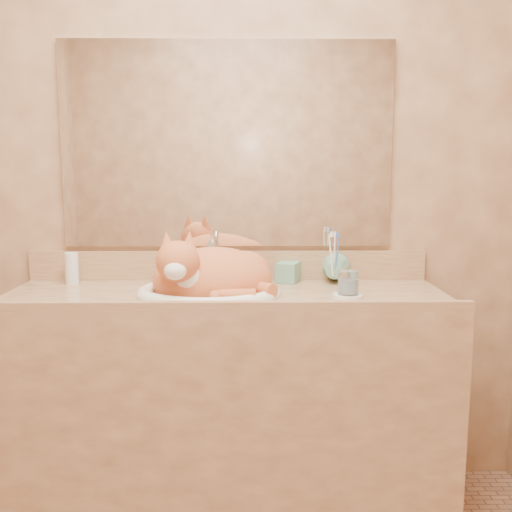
{
  "coord_description": "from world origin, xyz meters",
  "views": [
    {
      "loc": [
        0.09,
        -1.3,
        1.29
      ],
      "look_at": [
        0.11,
        0.7,
        0.99
      ],
      "focal_mm": 40.0,
      "sensor_mm": 36.0,
      "label": 1
    }
  ],
  "objects_px": {
    "vanity_counter": "(226,405)",
    "cat": "(209,273)",
    "water_glass": "(348,282)",
    "sink_basin": "(209,273)",
    "soap_dispenser": "(285,262)",
    "toothbrush_cup": "(334,272)"
  },
  "relations": [
    {
      "from": "sink_basin",
      "to": "water_glass",
      "type": "relative_size",
      "value": 5.97
    },
    {
      "from": "sink_basin",
      "to": "soap_dispenser",
      "type": "distance_m",
      "value": 0.34
    },
    {
      "from": "vanity_counter",
      "to": "cat",
      "type": "distance_m",
      "value": 0.5
    },
    {
      "from": "water_glass",
      "to": "soap_dispenser",
      "type": "bearing_deg",
      "value": 131.64
    },
    {
      "from": "cat",
      "to": "soap_dispenser",
      "type": "relative_size",
      "value": 2.48
    },
    {
      "from": "vanity_counter",
      "to": "soap_dispenser",
      "type": "bearing_deg",
      "value": 36.92
    },
    {
      "from": "water_glass",
      "to": "toothbrush_cup",
      "type": "bearing_deg",
      "value": 94.92
    },
    {
      "from": "vanity_counter",
      "to": "water_glass",
      "type": "relative_size",
      "value": 18.93
    },
    {
      "from": "vanity_counter",
      "to": "toothbrush_cup",
      "type": "height_order",
      "value": "toothbrush_cup"
    },
    {
      "from": "vanity_counter",
      "to": "cat",
      "type": "relative_size",
      "value": 3.64
    },
    {
      "from": "vanity_counter",
      "to": "toothbrush_cup",
      "type": "xyz_separation_m",
      "value": [
        0.41,
        0.15,
        0.48
      ]
    },
    {
      "from": "vanity_counter",
      "to": "cat",
      "type": "xyz_separation_m",
      "value": [
        -0.06,
        -0.0,
        0.5
      ]
    },
    {
      "from": "sink_basin",
      "to": "soap_dispenser",
      "type": "bearing_deg",
      "value": 45.18
    },
    {
      "from": "cat",
      "to": "toothbrush_cup",
      "type": "bearing_deg",
      "value": 11.17
    },
    {
      "from": "vanity_counter",
      "to": "sink_basin",
      "type": "distance_m",
      "value": 0.51
    },
    {
      "from": "soap_dispenser",
      "to": "toothbrush_cup",
      "type": "bearing_deg",
      "value": 13.78
    },
    {
      "from": "cat",
      "to": "water_glass",
      "type": "relative_size",
      "value": 5.2
    },
    {
      "from": "vanity_counter",
      "to": "cat",
      "type": "height_order",
      "value": "cat"
    },
    {
      "from": "soap_dispenser",
      "to": "toothbrush_cup",
      "type": "xyz_separation_m",
      "value": [
        0.19,
        -0.02,
        -0.04
      ]
    },
    {
      "from": "vanity_counter",
      "to": "soap_dispenser",
      "type": "xyz_separation_m",
      "value": [
        0.22,
        0.17,
        0.51
      ]
    },
    {
      "from": "sink_basin",
      "to": "vanity_counter",
      "type": "bearing_deg",
      "value": 30.44
    },
    {
      "from": "soap_dispenser",
      "to": "sink_basin",
      "type": "bearing_deg",
      "value": -126.86
    }
  ]
}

